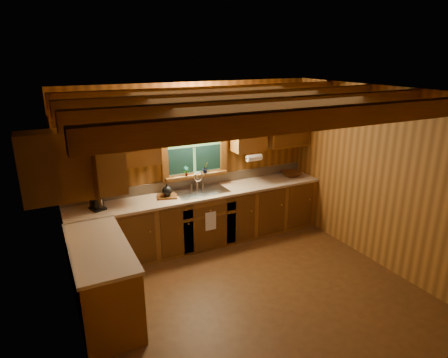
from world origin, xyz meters
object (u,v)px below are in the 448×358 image
coffee_maker (96,199)px  wicker_basket (291,174)px  cutting_board (167,197)px  sink (202,194)px

coffee_maker → wicker_basket: bearing=-17.9°
cutting_board → wicker_basket: size_ratio=0.86×
cutting_board → wicker_basket: 2.35m
wicker_basket → cutting_board: bearing=-179.5°
sink → wicker_basket: sink is taller
wicker_basket → sink: bearing=-179.3°
sink → coffee_maker: size_ratio=2.62×
sink → cutting_board: (-0.58, 0.00, 0.06)m
sink → coffee_maker: 1.63m
coffee_maker → wicker_basket: 3.38m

